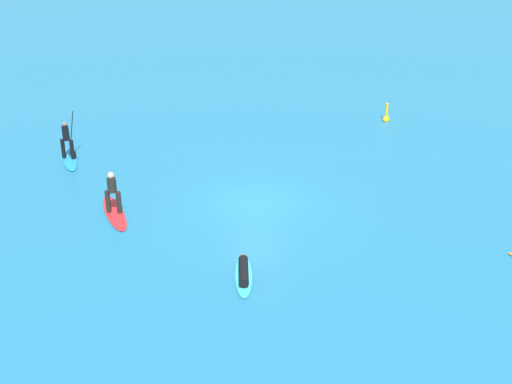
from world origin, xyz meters
name	(u,v)px	position (x,y,z in m)	size (l,w,h in m)	color
ground_plane	(256,203)	(0.00, 0.00, 0.00)	(120.00, 120.00, 0.00)	#1E6B93
surfer_on_red_board	(113,202)	(-4.26, -3.58, 0.50)	(2.87, 2.41, 1.78)	red
surfer_on_blue_board	(68,150)	(-9.37, -0.78, 0.47)	(2.48, 2.16, 2.24)	#1E8CD1
surfer_on_teal_board	(244,273)	(2.36, -4.73, 0.17)	(1.88, 2.49, 0.42)	#33C6CC
marker_buoy	(386,117)	(1.05, 11.11, 0.20)	(0.36, 0.36, 1.04)	yellow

